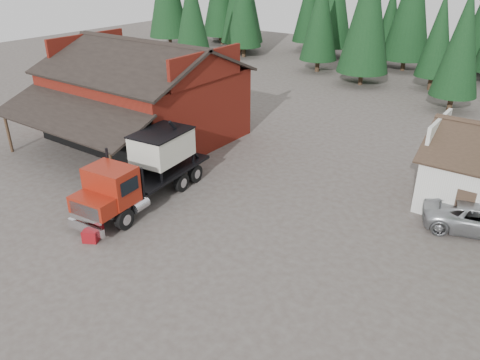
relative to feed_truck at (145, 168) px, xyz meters
The scene contains 8 objects.
ground 4.82m from the feed_truck, 37.74° to the right, with size 120.00×120.00×0.00m, color #4C423C.
red_barn 10.43m from the feed_truck, 136.20° to the left, with size 12.80×13.63×7.18m.
conifer_backdrop 39.50m from the feed_truck, 84.92° to the left, with size 76.00×16.00×16.00m, color black, non-canonical shape.
near_pine_a 31.66m from the feed_truck, 126.19° to the left, with size 4.40×4.40×11.40m.
near_pine_b 29.17m from the feed_truck, 70.82° to the left, with size 3.96×3.96×10.40m.
near_pine_d 31.77m from the feed_truck, 90.92° to the left, with size 5.28×5.28×13.40m.
feed_truck is the anchor object (origin of this frame).
equip_box 4.75m from the feed_truck, 80.12° to the right, with size 0.70×1.10×0.60m, color maroon.
Camera 1 is at (14.40, -13.16, 12.55)m, focal length 35.00 mm.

